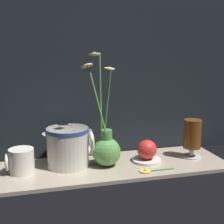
{
  "coord_description": "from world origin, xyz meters",
  "views": [
    {
      "loc": [
        -0.27,
        -0.98,
        0.4
      ],
      "look_at": [
        -0.01,
        0.0,
        0.2
      ],
      "focal_mm": 50.0,
      "sensor_mm": 36.0,
      "label": 1
    }
  ],
  "objects_px": {
    "yellow_mug": "(21,161)",
    "ceramic_pitcher": "(69,145)",
    "orange_fruit": "(147,149)",
    "vase_with_flowers": "(106,148)",
    "tea_glass": "(192,135)"
  },
  "relations": [
    {
      "from": "ceramic_pitcher",
      "to": "orange_fruit",
      "type": "bearing_deg",
      "value": -5.63
    },
    {
      "from": "yellow_mug",
      "to": "ceramic_pitcher",
      "type": "bearing_deg",
      "value": 8.69
    },
    {
      "from": "vase_with_flowers",
      "to": "yellow_mug",
      "type": "xyz_separation_m",
      "value": [
        -0.28,
        0.01,
        -0.02
      ]
    },
    {
      "from": "vase_with_flowers",
      "to": "tea_glass",
      "type": "relative_size",
      "value": 2.7
    },
    {
      "from": "ceramic_pitcher",
      "to": "orange_fruit",
      "type": "relative_size",
      "value": 2.18
    },
    {
      "from": "tea_glass",
      "to": "orange_fruit",
      "type": "height_order",
      "value": "tea_glass"
    },
    {
      "from": "yellow_mug",
      "to": "vase_with_flowers",
      "type": "bearing_deg",
      "value": -1.29
    },
    {
      "from": "ceramic_pitcher",
      "to": "orange_fruit",
      "type": "height_order",
      "value": "ceramic_pitcher"
    },
    {
      "from": "vase_with_flowers",
      "to": "tea_glass",
      "type": "bearing_deg",
      "value": 0.73
    },
    {
      "from": "yellow_mug",
      "to": "orange_fruit",
      "type": "height_order",
      "value": "orange_fruit"
    },
    {
      "from": "yellow_mug",
      "to": "ceramic_pitcher",
      "type": "distance_m",
      "value": 0.16
    },
    {
      "from": "ceramic_pitcher",
      "to": "tea_glass",
      "type": "relative_size",
      "value": 1.19
    },
    {
      "from": "tea_glass",
      "to": "vase_with_flowers",
      "type": "bearing_deg",
      "value": -179.27
    },
    {
      "from": "yellow_mug",
      "to": "ceramic_pitcher",
      "type": "xyz_separation_m",
      "value": [
        0.16,
        0.02,
        0.03
      ]
    },
    {
      "from": "yellow_mug",
      "to": "ceramic_pitcher",
      "type": "relative_size",
      "value": 0.53
    }
  ]
}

